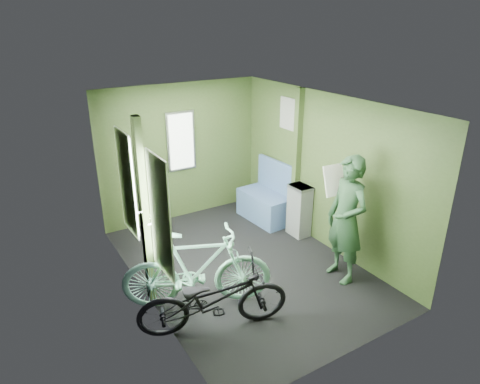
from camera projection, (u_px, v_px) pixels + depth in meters
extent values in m
plane|color=black|center=(244.00, 266.00, 6.04)|extent=(4.00, 4.00, 0.00)
cube|color=silver|center=(244.00, 103.00, 5.16)|extent=(2.80, 4.00, 0.02)
cube|color=#374A22|center=(181.00, 152.00, 7.18)|extent=(2.80, 0.02, 2.30)
cube|color=#374A22|center=(356.00, 260.00, 4.02)|extent=(2.80, 0.02, 2.30)
cube|color=#374A22|center=(141.00, 215.00, 4.92)|extent=(0.02, 4.00, 2.30)
cube|color=#374A22|center=(325.00, 172.00, 6.27)|extent=(0.02, 4.00, 2.30)
cube|color=#374A22|center=(144.00, 214.00, 4.94)|extent=(0.08, 0.12, 2.30)
cube|color=silver|center=(161.00, 216.00, 4.43)|extent=(0.02, 0.56, 1.34)
cube|color=silver|center=(128.00, 183.00, 5.30)|extent=(0.02, 0.56, 1.34)
cube|color=white|center=(159.00, 168.00, 4.24)|extent=(0.00, 0.12, 0.12)
cube|color=white|center=(124.00, 142.00, 5.10)|extent=(0.00, 0.12, 0.12)
cylinder|color=silver|center=(150.00, 217.00, 4.99)|extent=(0.03, 0.40, 0.03)
cube|color=#374A22|center=(296.00, 162.00, 6.72)|extent=(0.10, 0.10, 2.30)
cube|color=white|center=(288.00, 114.00, 6.71)|extent=(0.02, 0.40, 0.50)
cube|color=silver|center=(181.00, 142.00, 7.06)|extent=(0.50, 0.02, 1.00)
imported|color=black|center=(215.00, 331.00, 4.80)|extent=(1.81, 1.20, 0.97)
imported|color=#7EC7A8|center=(199.00, 306.00, 5.20)|extent=(1.87, 1.29, 1.12)
imported|color=#27472C|center=(346.00, 220.00, 5.47)|extent=(0.45, 0.65, 1.71)
cube|color=silver|center=(334.00, 180.00, 5.55)|extent=(0.31, 0.17, 0.39)
cube|color=slate|center=(299.00, 211.00, 6.77)|extent=(0.25, 0.35, 0.84)
cube|color=navy|center=(265.00, 206.00, 7.35)|extent=(0.60, 1.00, 0.48)
cube|color=navy|center=(277.00, 176.00, 7.27)|extent=(0.13, 0.97, 0.54)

